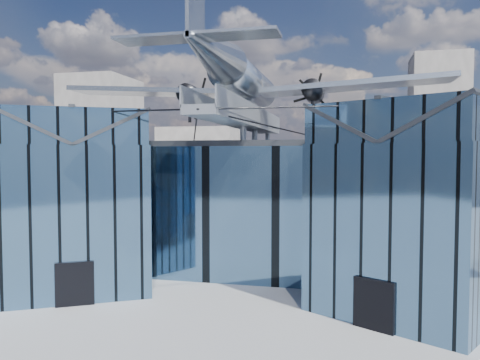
# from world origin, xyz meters

# --- Properties ---
(ground_plane) EXTENTS (120.00, 120.00, 0.00)m
(ground_plane) POSITION_xyz_m (0.00, 0.00, 0.00)
(ground_plane) COLOR gray
(museum) EXTENTS (32.88, 24.50, 17.60)m
(museum) POSITION_xyz_m (0.00, 5.82, 5.54)
(museum) COLOR #456A8D
(museum) RESTS_ON ground
(bg_towers) EXTENTS (77.00, 24.50, 26.00)m
(bg_towers) POSITION_xyz_m (1.45, 50.49, 10.01)
(bg_towers) COLOR gray
(bg_towers) RESTS_ON ground
(tree_side_w) EXTENTS (4.92, 4.92, 5.88)m
(tree_side_w) POSITION_xyz_m (-23.83, 12.04, 3.98)
(tree_side_w) COLOR #382116
(tree_side_w) RESTS_ON ground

